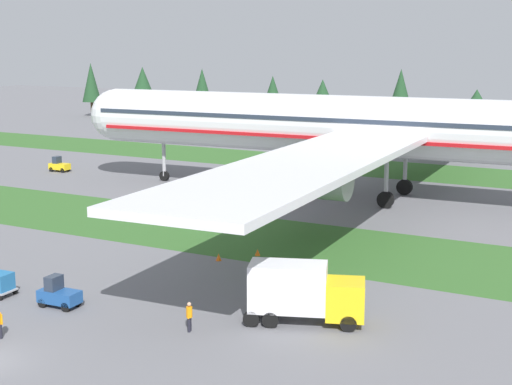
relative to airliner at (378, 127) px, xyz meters
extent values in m
cube|color=#336028|center=(-3.77, -19.97, -7.70)|extent=(320.00, 13.83, 0.01)
cube|color=#336028|center=(-3.77, 19.69, -7.70)|extent=(320.00, 13.83, 0.01)
cylinder|color=silver|center=(-2.64, -0.14, -0.01)|extent=(60.57, 9.53, 6.28)
sphere|color=silver|center=(-32.76, -1.77, -0.01)|extent=(6.16, 6.16, 6.16)
cube|color=red|center=(-2.64, -0.14, -1.11)|extent=(59.11, 9.57, 0.36)
cube|color=#283342|center=(-6.31, -0.34, 0.78)|extent=(53.23, 9.19, 0.44)
cube|color=silver|center=(2.29, -23.28, -0.64)|extent=(11.73, 40.92, 0.57)
cylinder|color=#A3A3A8|center=(0.53, -17.30, -2.70)|extent=(6.06, 3.77, 3.45)
cube|color=silver|center=(-0.23, 23.39, -0.64)|extent=(11.73, 40.92, 0.57)
cylinder|color=#A3A3A8|center=(-1.33, 17.25, -2.70)|extent=(6.06, 3.77, 3.45)
cylinder|color=#A3A3A8|center=(-26.15, -1.41, -4.03)|extent=(0.44, 0.44, 6.15)
cylinder|color=black|center=(-26.15, -1.41, -7.10)|extent=(1.22, 0.48, 1.20)
cylinder|color=#A3A3A8|center=(2.23, -3.65, -3.90)|extent=(0.44, 0.44, 5.90)
cylinder|color=black|center=(2.23, -3.65, -6.85)|extent=(1.73, 0.69, 1.70)
cylinder|color=#A3A3A8|center=(1.83, 3.87, -3.90)|extent=(0.44, 0.44, 5.90)
cylinder|color=black|center=(1.83, 3.87, -6.85)|extent=(1.73, 0.69, 1.70)
cube|color=#1E4C8E|center=(-6.17, -41.15, -7.02)|extent=(2.67, 1.44, 0.77)
cube|color=#283342|center=(-6.56, -41.17, -6.18)|extent=(0.76, 1.13, 0.90)
cylinder|color=black|center=(-5.29, -40.55, -7.40)|extent=(0.61, 0.23, 0.60)
cylinder|color=black|center=(-5.23, -41.65, -7.40)|extent=(0.61, 0.23, 0.60)
cylinder|color=black|center=(-7.11, -40.65, -7.40)|extent=(0.61, 0.23, 0.60)
cylinder|color=black|center=(-7.05, -41.75, -7.40)|extent=(0.61, 0.23, 0.60)
cylinder|color=black|center=(-10.47, -40.69, -7.50)|extent=(0.41, 0.14, 0.40)
cylinder|color=black|center=(-10.39, -42.07, -7.50)|extent=(0.41, 0.14, 0.40)
cube|color=yellow|center=(10.64, -35.65, -6.12)|extent=(2.86, 2.92, 2.20)
cube|color=#283342|center=(11.63, -35.28, -5.68)|extent=(0.79, 1.97, 0.97)
cube|color=silver|center=(7.49, -36.81, -5.52)|extent=(5.02, 3.72, 2.80)
cylinder|color=black|center=(10.49, -34.64, -7.22)|extent=(1.00, 0.61, 0.96)
cylinder|color=black|center=(11.19, -36.51, -7.22)|extent=(1.00, 0.61, 0.96)
cylinder|color=black|center=(6.30, -36.19, -7.22)|extent=(1.00, 0.61, 0.96)
cylinder|color=black|center=(7.00, -38.06, -7.22)|extent=(1.00, 0.61, 0.96)
cylinder|color=black|center=(5.25, -36.58, -7.22)|extent=(1.00, 0.61, 0.96)
cylinder|color=black|center=(5.94, -38.45, -7.22)|extent=(1.00, 0.61, 0.96)
cube|color=yellow|center=(-41.89, -2.26, -7.02)|extent=(2.67, 1.44, 0.77)
cube|color=#283342|center=(-42.28, -2.29, -6.18)|extent=(0.76, 1.13, 0.90)
cylinder|color=black|center=(-41.01, -1.67, -7.40)|extent=(0.61, 0.23, 0.60)
cylinder|color=black|center=(-40.95, -2.76, -7.40)|extent=(0.61, 0.23, 0.60)
cylinder|color=black|center=(-42.83, -1.76, -7.40)|extent=(0.61, 0.23, 0.60)
cylinder|color=black|center=(-42.77, -2.86, -7.40)|extent=(0.61, 0.23, 0.60)
cylinder|color=black|center=(3.23, -40.87, -7.28)|extent=(0.18, 0.18, 0.85)
cylinder|color=black|center=(3.16, -40.66, -7.28)|extent=(0.18, 0.18, 0.85)
cylinder|color=orange|center=(3.20, -40.76, -6.54)|extent=(0.36, 0.36, 0.62)
sphere|color=tan|center=(3.20, -40.76, -6.08)|extent=(0.24, 0.24, 0.24)
cylinder|color=orange|center=(3.27, -40.98, -6.57)|extent=(0.10, 0.10, 0.58)
cylinder|color=orange|center=(3.12, -40.55, -6.57)|extent=(0.10, 0.10, 0.58)
cylinder|color=black|center=(-5.45, -46.65, -7.28)|extent=(0.18, 0.18, 0.85)
cylinder|color=orange|center=(-5.33, -46.61, -6.57)|extent=(0.10, 0.10, 0.58)
cone|color=orange|center=(-2.78, -27.63, -7.43)|extent=(0.44, 0.44, 0.55)
cone|color=orange|center=(-0.84, -25.00, -7.45)|extent=(0.44, 0.44, 0.50)
cylinder|color=#4C3823|center=(-88.84, 59.58, -6.05)|extent=(0.70, 0.70, 3.31)
cone|color=#1E4223|center=(-88.84, 59.58, -0.04)|extent=(4.23, 4.23, 8.70)
cylinder|color=#4C3823|center=(-73.83, 58.76, -6.06)|extent=(0.70, 0.70, 3.29)
cone|color=#1E4223|center=(-73.83, 58.76, -0.37)|extent=(6.18, 6.18, 8.09)
cylinder|color=#4C3823|center=(-60.97, 62.40, -6.14)|extent=(0.70, 0.70, 3.13)
cone|color=#1E4223|center=(-60.97, 62.40, -0.58)|extent=(4.50, 4.50, 7.99)
cylinder|color=#4C3823|center=(-44.27, 62.68, -6.31)|extent=(0.70, 0.70, 2.79)
cone|color=#1E4223|center=(-44.27, 62.68, -1.36)|extent=(4.67, 4.67, 7.11)
cylinder|color=#4C3823|center=(-31.06, 57.45, -6.28)|extent=(0.70, 0.70, 2.84)
cone|color=#1E4223|center=(-31.06, 57.45, -1.45)|extent=(5.76, 5.76, 6.82)
cylinder|color=#4C3823|center=(-17.20, 61.52, -5.82)|extent=(0.70, 0.70, 3.77)
cone|color=#1E4223|center=(-17.20, 61.52, 0.03)|extent=(4.52, 4.52, 7.93)
cylinder|color=#4C3823|center=(-3.39, 61.86, -6.06)|extent=(0.70, 0.70, 3.29)
cone|color=#1E4223|center=(-3.39, 61.86, -1.89)|extent=(6.00, 6.00, 5.05)
camera|label=1|loc=(25.87, -74.93, 8.36)|focal=53.15mm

